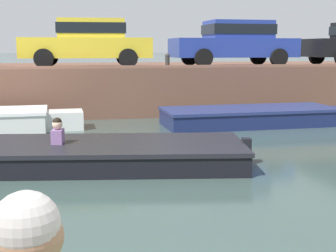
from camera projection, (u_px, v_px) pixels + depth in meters
name	position (u px, v px, depth m)	size (l,w,h in m)	color
ground_plane	(137.00, 172.00, 8.33)	(400.00, 400.00, 0.00)	#384C47
far_quay_wall	(104.00, 86.00, 17.22)	(60.00, 6.00, 1.56)	brown
far_wall_coping	(109.00, 67.00, 14.30)	(60.00, 0.24, 0.08)	brown
boat_moored_central_navy	(258.00, 116.00, 13.41)	(5.97, 1.98, 0.50)	navy
motorboat_passing	(88.00, 154.00, 8.73)	(6.54, 2.79, 0.92)	black
car_left_inner_yellow	(89.00, 41.00, 15.21)	(4.23, 2.02, 1.54)	yellow
car_centre_blue	(235.00, 41.00, 16.17)	(4.31, 1.98, 1.54)	#233893
mooring_bollard_mid	(167.00, 60.00, 14.74)	(0.15, 0.15, 0.45)	#2D2B28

